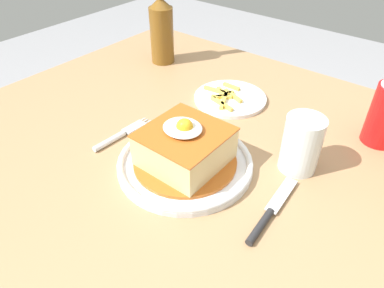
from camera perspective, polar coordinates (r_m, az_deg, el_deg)
The scene contains 8 objects.
dining_table at distance 0.72m, azimuth 5.35°, elevation -10.78°, with size 1.24×0.96×0.77m.
main_plate at distance 0.65m, azimuth -1.11°, elevation -3.02°, with size 0.25×0.25×0.02m.
sandwich_meal at distance 0.62m, azimuth -1.16°, elevation -0.55°, with size 0.19×0.19×0.09m.
fork at distance 0.73m, azimuth -11.84°, elevation 1.22°, with size 0.02×0.14×0.01m.
knife at distance 0.57m, azimuth 11.96°, elevation -11.32°, with size 0.03×0.17×0.01m.
beer_bottle_amber at distance 1.01m, azimuth -4.93°, elevation 18.28°, with size 0.06×0.06×0.27m.
drinking_glass at distance 0.65m, azimuth 17.07°, elevation -0.54°, with size 0.07×0.07×0.10m.
side_plate_fries at distance 0.85m, azimuth 6.04°, elevation 7.37°, with size 0.17×0.17×0.02m.
Camera 1 is at (0.25, -0.41, 1.20)m, focal length 33.19 mm.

